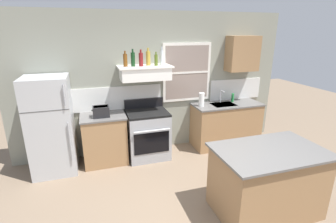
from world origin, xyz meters
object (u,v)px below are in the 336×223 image
(bottle_red_label_wine, at_px, (141,59))
(dish_soap_bottle, at_px, (233,98))
(toaster, at_px, (101,111))
(kitchen_island, at_px, (266,181))
(refrigerator, at_px, (51,126))
(bottle_amber_wine, at_px, (125,60))
(bottle_olive_oil_square, at_px, (156,60))
(stove_range, at_px, (148,134))
(bottle_clear_tall, at_px, (162,57))
(bottle_champagne_gold_foil, at_px, (148,58))
(paper_towel_roll, at_px, (202,100))
(bottle_dark_green_wine, at_px, (133,59))

(bottle_red_label_wine, distance_m, dish_soap_bottle, 2.14)
(toaster, distance_m, bottle_red_label_wine, 1.15)
(dish_soap_bottle, distance_m, kitchen_island, 2.32)
(refrigerator, relative_size, bottle_amber_wine, 6.14)
(kitchen_island, bearing_deg, bottle_olive_oil_square, 114.53)
(stove_range, height_order, bottle_clear_tall, bottle_clear_tall)
(stove_range, relative_size, bottle_olive_oil_square, 4.48)
(refrigerator, xyz_separation_m, toaster, (0.82, -0.02, 0.18))
(dish_soap_bottle, bearing_deg, bottle_red_label_wine, -177.75)
(kitchen_island, bearing_deg, bottle_champagne_gold_foil, 116.54)
(bottle_clear_tall, bearing_deg, kitchen_island, -69.23)
(bottle_amber_wine, relative_size, bottle_champagne_gold_foil, 0.87)
(bottle_red_label_wine, distance_m, bottle_olive_oil_square, 0.28)
(refrigerator, bearing_deg, bottle_olive_oil_square, 2.79)
(bottle_champagne_gold_foil, bearing_deg, paper_towel_roll, -5.82)
(bottle_olive_oil_square, relative_size, bottle_clear_tall, 0.75)
(refrigerator, xyz_separation_m, stove_range, (1.65, 0.02, -0.36))
(toaster, relative_size, bottle_amber_wine, 1.10)
(bottle_dark_green_wine, bearing_deg, bottle_amber_wine, 174.52)
(stove_range, relative_size, bottle_amber_wine, 4.04)
(paper_towel_roll, bearing_deg, refrigerator, -178.75)
(toaster, bearing_deg, paper_towel_roll, 2.26)
(bottle_dark_green_wine, height_order, kitchen_island, bottle_dark_green_wine)
(bottle_amber_wine, height_order, bottle_champagne_gold_foil, bottle_champagne_gold_foil)
(bottle_amber_wine, xyz_separation_m, bottle_red_label_wine, (0.27, -0.04, 0.01))
(bottle_amber_wine, distance_m, bottle_red_label_wine, 0.27)
(bottle_amber_wine, xyz_separation_m, paper_towel_roll, (1.46, -0.07, -0.81))
(toaster, bearing_deg, bottle_amber_wine, 16.49)
(bottle_red_label_wine, height_order, bottle_champagne_gold_foil, bottle_champagne_gold_foil)
(bottle_clear_tall, bearing_deg, bottle_olive_oil_square, -148.59)
(paper_towel_roll, bearing_deg, bottle_champagne_gold_foil, 174.18)
(bottle_amber_wine, distance_m, bottle_champagne_gold_foil, 0.42)
(bottle_amber_wine, bearing_deg, bottle_red_label_wine, -9.20)
(refrigerator, height_order, kitchen_island, refrigerator)
(refrigerator, height_order, stove_range, refrigerator)
(paper_towel_roll, bearing_deg, toaster, -177.74)
(bottle_red_label_wine, xyz_separation_m, kitchen_island, (1.22, -2.06, -1.41))
(kitchen_island, bearing_deg, paper_towel_roll, 90.87)
(bottle_olive_oil_square, bearing_deg, bottle_red_label_wine, -178.60)
(toaster, bearing_deg, stove_range, 2.73)
(refrigerator, bearing_deg, bottle_champagne_gold_foil, 5.49)
(bottle_clear_tall, bearing_deg, dish_soap_bottle, -0.34)
(bottle_red_label_wine, distance_m, kitchen_island, 2.78)
(toaster, bearing_deg, dish_soap_bottle, 3.74)
(bottle_red_label_wine, bearing_deg, refrigerator, -176.96)
(toaster, bearing_deg, bottle_champagne_gold_foil, 11.42)
(refrigerator, bearing_deg, bottle_clear_tall, 4.88)
(stove_range, bearing_deg, dish_soap_bottle, 4.18)
(stove_range, distance_m, bottle_amber_wine, 1.44)
(toaster, relative_size, dish_soap_bottle, 1.65)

